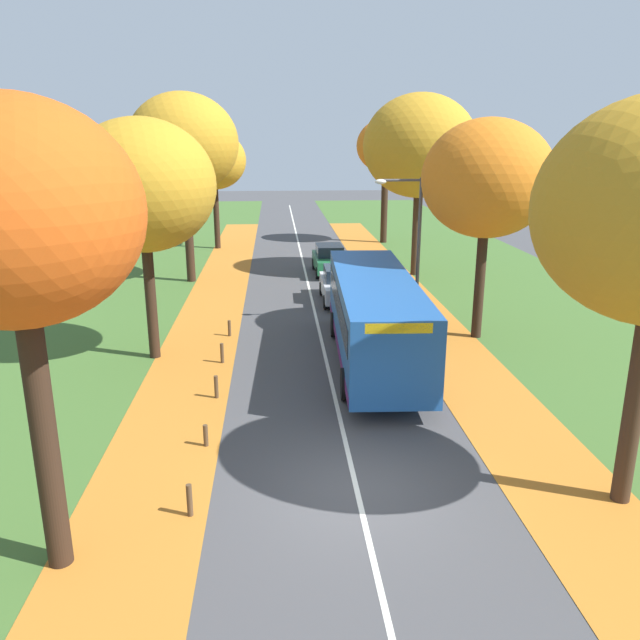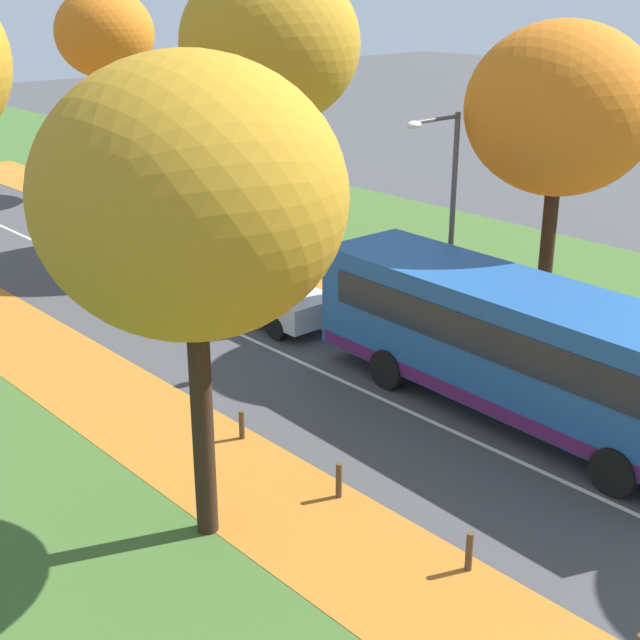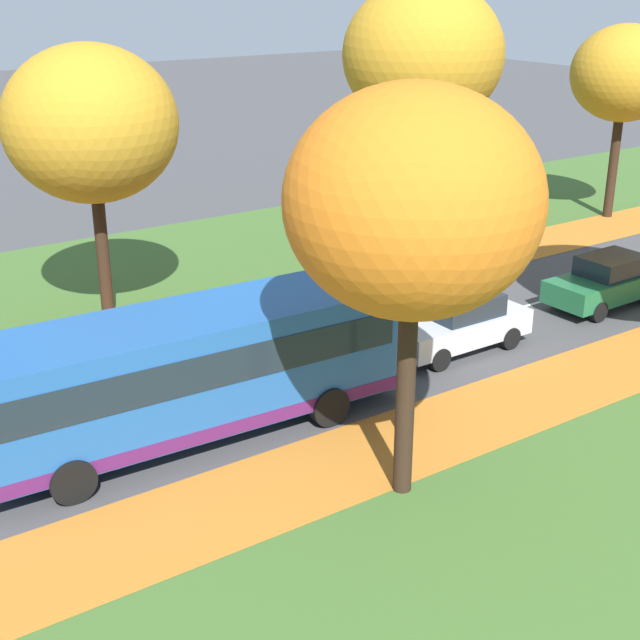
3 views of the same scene
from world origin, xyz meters
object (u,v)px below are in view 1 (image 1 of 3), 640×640
at_px(bus, 374,314).
at_px(car_silver_lead, 340,284).
at_px(tree_right_far, 386,147).
at_px(tree_right_near, 487,179).
at_px(tree_left_nearest, 14,217).
at_px(bollard_fourth, 222,353).
at_px(tree_left_far, 214,161).
at_px(bollard_third, 216,387).
at_px(streetlamp_right, 411,236).
at_px(bollard_fifth, 229,328).
at_px(car_green_following, 330,259).
at_px(tree_right_mid, 420,146).
at_px(tree_left_mid, 183,144).
at_px(tree_left_near, 142,186).
at_px(bollard_nearest, 190,500).
at_px(bollard_second, 206,436).

height_order(bus, car_silver_lead, bus).
bearing_deg(tree_right_far, tree_right_near, -90.59).
xyz_separation_m(tree_left_nearest, car_silver_lead, (7.06, 18.49, -5.50)).
bearing_deg(bollard_fourth, tree_right_near, 13.18).
bearing_deg(tree_left_far, bollard_fourth, -84.80).
bearing_deg(bollard_third, bus, 28.57).
xyz_separation_m(tree_right_far, streetlamp_right, (-2.61, -21.18, -3.09)).
distance_m(bollard_fifth, car_green_following, 12.41).
xyz_separation_m(tree_right_far, bollard_fourth, (-9.88, -25.01, -6.47)).
relative_size(tree_right_mid, car_green_following, 2.31).
relative_size(tree_left_mid, bollard_fourth, 13.61).
height_order(tree_left_near, bollard_third, tree_left_near).
bearing_deg(tree_left_mid, tree_right_near, -41.02).
bearing_deg(tree_left_mid, bollard_nearest, -82.98).
relative_size(tree_left_near, streetlamp_right, 1.36).
relative_size(tree_right_far, car_green_following, 2.08).
distance_m(bollard_third, bollard_fifth, 6.05).
bearing_deg(tree_right_far, bollard_fifth, -114.10).
bearing_deg(bollard_second, tree_left_mid, 98.16).
height_order(tree_left_nearest, bollard_fifth, tree_left_nearest).
relative_size(bollard_fourth, bus, 0.07).
relative_size(tree_left_nearest, bollard_fifth, 12.72).
height_order(bollard_second, car_silver_lead, car_silver_lead).
height_order(tree_left_far, car_silver_lead, tree_left_far).
relative_size(tree_right_far, bollard_nearest, 12.18).
xyz_separation_m(tree_right_mid, bus, (-4.51, -13.96, -5.31)).
distance_m(bollard_fifth, car_silver_lead, 7.07).
bearing_deg(car_silver_lead, tree_right_far, 73.65).
xyz_separation_m(bus, car_green_following, (-0.26, 14.62, -0.89)).
relative_size(tree_right_near, bollard_third, 11.57).
relative_size(tree_left_nearest, tree_left_near, 1.00).
xyz_separation_m(bollard_third, streetlamp_right, (7.20, 6.85, 3.38)).
bearing_deg(tree_left_nearest, bollard_second, 63.12).
height_order(bollard_fourth, car_silver_lead, car_silver_lead).
height_order(tree_right_near, tree_right_far, tree_right_far).
bearing_deg(tree_left_nearest, bollard_nearest, 30.86).
distance_m(tree_left_mid, bus, 16.31).
xyz_separation_m(tree_left_near, tree_right_mid, (12.16, 12.96, 1.07)).
distance_m(bollard_second, bollard_third, 3.02).
xyz_separation_m(bollard_fifth, streetlamp_right, (7.22, 0.81, 3.42)).
bearing_deg(tree_left_far, bollard_second, -85.75).
bearing_deg(tree_right_mid, tree_right_near, -90.41).
height_order(tree_right_mid, bollard_nearest, tree_right_mid).
bearing_deg(bollard_second, car_silver_lead, 71.05).
xyz_separation_m(tree_right_near, bollard_nearest, (-9.60, -11.33, -5.66)).
bearing_deg(bollard_fourth, bus, -2.36).
distance_m(bollard_third, bus, 6.03).
relative_size(bollard_third, streetlamp_right, 0.12).
distance_m(tree_left_mid, tree_right_near, 16.36).
distance_m(tree_left_near, bollard_nearest, 11.60).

